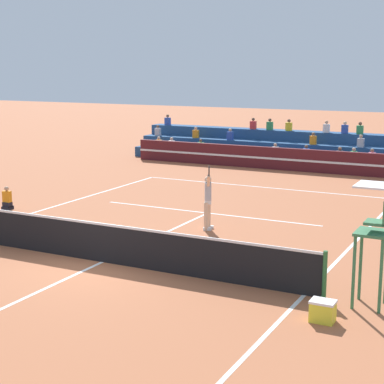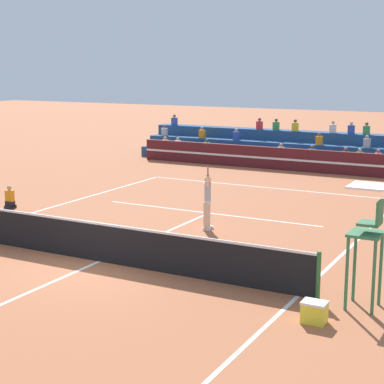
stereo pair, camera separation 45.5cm
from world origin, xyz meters
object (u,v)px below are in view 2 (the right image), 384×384
object	(u,v)px
tennis_player	(207,199)
equipment_cooler	(314,312)
ball_kid_courtside	(10,199)
tennis_ball	(130,235)
umpire_chair	(368,230)

from	to	relation	value
tennis_player	equipment_cooler	xyz separation A→B (m)	(5.29, -5.65, -0.75)
tennis_player	equipment_cooler	distance (m)	7.78
equipment_cooler	ball_kid_courtside	bearing A→B (deg)	158.96
ball_kid_courtside	tennis_ball	world-z (taller)	ball_kid_courtside
umpire_chair	tennis_ball	world-z (taller)	umpire_chair
umpire_chair	ball_kid_courtside	xyz separation A→B (m)	(-13.68, 3.69, -1.39)
tennis_ball	umpire_chair	bearing A→B (deg)	-18.18
umpire_chair	ball_kid_courtside	size ratio (longest dim) A/B	3.16
ball_kid_courtside	tennis_player	bearing A→B (deg)	4.85
umpire_chair	equipment_cooler	xyz separation A→B (m)	(-0.69, -1.30, -1.49)
tennis_ball	ball_kid_courtside	bearing A→B (deg)	168.94
ball_kid_courtside	umpire_chair	bearing A→B (deg)	-15.11
tennis_player	tennis_ball	xyz separation A→B (m)	(-1.69, -1.83, -0.94)
tennis_ball	equipment_cooler	distance (m)	7.96
tennis_ball	equipment_cooler	size ratio (longest dim) A/B	0.14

